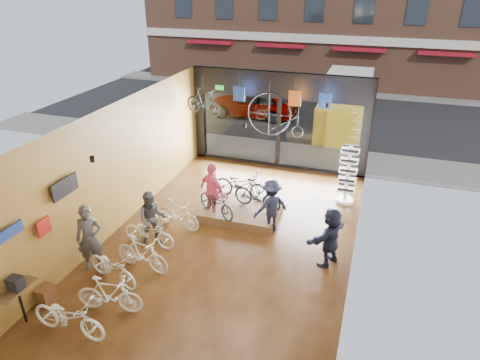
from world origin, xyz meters
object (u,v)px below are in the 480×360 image
at_px(box_truck, 344,106).
at_px(display_bike_right, 241,184).
at_px(floor_bike_5, 177,214).
at_px(customer_1, 152,219).
at_px(floor_bike_2, 112,267).
at_px(display_bike_mid, 257,194).
at_px(customer_3, 271,206).
at_px(customer_5, 330,237).
at_px(display_bike_left, 216,202).
at_px(customer_0, 90,238).
at_px(floor_bike_3, 142,254).
at_px(penny_farthing, 278,116).
at_px(floor_bike_1, 109,294).
at_px(floor_bike_0, 68,316).
at_px(display_platform, 241,211).
at_px(street_car, 254,102).
at_px(floor_bike_4, 149,232).
at_px(customer_2, 213,191).
at_px(sunglasses_rack, 348,175).
at_px(hung_bike, 203,102).

xyz_separation_m(box_truck, display_bike_right, (-2.40, -8.65, -0.50)).
height_order(floor_bike_5, customer_1, customer_1).
xyz_separation_m(floor_bike_2, display_bike_mid, (2.55, 4.25, 0.36)).
distance_m(display_bike_right, customer_3, 1.78).
bearing_deg(customer_5, display_bike_right, -97.89).
relative_size(display_bike_left, customer_0, 0.85).
bearing_deg(floor_bike_2, customer_1, 12.35).
bearing_deg(customer_1, floor_bike_2, -120.69).
distance_m(floor_bike_3, penny_farthing, 7.01).
distance_m(floor_bike_1, customer_0, 1.89).
bearing_deg(floor_bike_0, box_truck, -13.89).
bearing_deg(display_platform, display_bike_left, -133.86).
bearing_deg(customer_3, street_car, -114.73).
height_order(floor_bike_5, customer_5, customer_5).
xyz_separation_m(floor_bike_3, floor_bike_4, (-0.39, 1.04, -0.06)).
bearing_deg(penny_farthing, customer_3, -78.55).
distance_m(floor_bike_1, customer_2, 4.77).
height_order(box_truck, floor_bike_2, box_truck).
height_order(floor_bike_1, customer_3, customer_3).
bearing_deg(customer_0, customer_1, 34.14).
relative_size(customer_2, sunglasses_rack, 0.92).
xyz_separation_m(floor_bike_4, penny_farthing, (2.39, 5.37, 2.07)).
xyz_separation_m(street_car, display_bike_mid, (3.15, -10.17, -0.02)).
bearing_deg(customer_3, customer_1, -13.96).
xyz_separation_m(street_car, floor_bike_4, (0.66, -12.71, -0.39)).
bearing_deg(display_bike_left, floor_bike_0, -164.12).
height_order(customer_3, customer_5, customer_3).
xyz_separation_m(customer_5, penny_farthing, (-2.61, 4.59, 1.66)).
bearing_deg(customer_3, penny_farthing, -122.45).
bearing_deg(street_car, customer_5, 25.41).
relative_size(floor_bike_5, customer_2, 0.83).
bearing_deg(display_bike_left, box_truck, 14.36).
bearing_deg(display_platform, floor_bike_4, -129.43).
bearing_deg(display_bike_mid, floor_bike_4, 147.51).
relative_size(street_car, hung_bike, 3.05).
xyz_separation_m(street_car, customer_2, (1.83, -10.66, 0.11)).
xyz_separation_m(display_bike_right, hung_bike, (-2.04, 1.85, 2.13)).
bearing_deg(floor_bike_5, display_bike_left, -47.47).
bearing_deg(floor_bike_4, sunglasses_rack, -44.65).
bearing_deg(floor_bike_1, customer_0, 37.61).
distance_m(customer_0, penny_farthing, 7.69).
bearing_deg(display_platform, customer_2, -155.53).
bearing_deg(box_truck, display_bike_mid, -100.43).
bearing_deg(floor_bike_2, floor_bike_0, -159.77).
bearing_deg(customer_2, customer_5, -170.05).
relative_size(box_truck, customer_2, 3.52).
height_order(floor_bike_0, floor_bike_5, floor_bike_0).
bearing_deg(customer_0, floor_bike_3, -7.77).
height_order(box_truck, floor_bike_5, box_truck).
bearing_deg(floor_bike_1, sunglasses_rack, -42.94).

